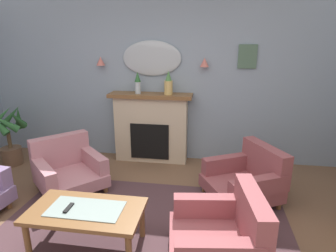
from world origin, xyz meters
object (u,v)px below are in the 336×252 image
Objects in this scene: wall_mirror at (152,58)px; armchair_beside_couch at (223,233)px; mantel_vase_centre at (138,82)px; tv_remote at (69,208)px; framed_picture at (247,57)px; potted_plant_tall_palm at (8,134)px; armchair_near_fireplace at (68,168)px; armchair_by_coffee_table at (247,178)px; wall_sconce_left at (101,61)px; wall_sconce_right at (205,62)px; mantel_vase_left at (168,84)px; coffee_table at (86,214)px; fireplace at (151,128)px.

armchair_beside_couch is at bearing -64.02° from wall_mirror.
tv_remote is at bearing -93.13° from mantel_vase_centre.
framed_picture is 0.36× the size of potted_plant_tall_palm.
armchair_near_fireplace is (-2.44, -1.30, -1.44)m from framed_picture.
tv_remote is at bearing -146.22° from armchair_by_coffee_table.
wall_sconce_left is 1.00× the size of wall_sconce_right.
mantel_vase_left is at bearing 138.84° from armchair_by_coffee_table.
coffee_table is 1.19× the size of armchair_beside_couch.
armchair_near_fireplace is (-2.09, 1.08, 0.00)m from armchair_beside_couch.
wall_mirror reaches higher than wall_sconce_right.
mantel_vase_left is 0.33× the size of armchair_near_fireplace.
wall_sconce_right is 0.14× the size of potted_plant_tall_palm.
mantel_vase_left reaches higher than potted_plant_tall_palm.
wall_sconce_right reaches higher than armchair_beside_couch.
mantel_vase_left is (0.30, -0.03, 0.75)m from fireplace.
mantel_vase_centre is at bearing -173.48° from wall_sconce_right.
fireplace is at bearing -174.23° from framed_picture.
wall_sconce_right is at bearing 63.61° from tv_remote.
armchair_near_fireplace is at bearing -137.93° from mantel_vase_left.
framed_picture reaches higher than fireplace.
framed_picture is 3.30m from tv_remote.
framed_picture is 2.80m from armchair_beside_couch.
potted_plant_tall_palm reaches higher than armchair_near_fireplace.
wall_sconce_left is 0.12× the size of armchair_near_fireplace.
armchair_by_coffee_table is at bearing -26.33° from wall_sconce_left.
wall_mirror is (0.20, 0.17, 0.37)m from mantel_vase_centre.
fireplace is 1.36× the size of potted_plant_tall_palm.
armchair_near_fireplace is (-0.94, -1.29, -1.40)m from wall_mirror.
tv_remote is (-0.32, -2.41, -1.26)m from wall_mirror.
wall_sconce_left is 2.94m from armchair_by_coffee_table.
armchair_beside_couch is 1.20m from armchair_by_coffee_table.
wall_sconce_right reaches higher than mantel_vase_centre.
wall_sconce_right is at bearing 97.40° from armchair_beside_couch.
armchair_beside_couch reaches higher than tv_remote.
armchair_by_coffee_table is at bearing 73.89° from armchair_beside_couch.
wall_sconce_left is at bearing 174.04° from mantel_vase_left.
mantel_vase_centre is 2.19× the size of tv_remote.
armchair_near_fireplace is (-0.94, -1.14, -0.27)m from fireplace.
wall_mirror is at bearing -179.62° from framed_picture.
wall_sconce_left is at bearing -176.63° from wall_mirror.
coffee_table is 0.18m from tv_remote.
armchair_beside_couch is 0.81× the size of armchair_near_fireplace.
potted_plant_tall_palm is (-3.11, -0.62, -1.13)m from wall_sconce_right.
armchair_beside_couch is 3.82m from potted_plant_tall_palm.
mantel_vase_centre is 0.45m from wall_mirror.
wall_sconce_left is 0.13× the size of armchair_by_coffee_table.
wall_sconce_left is at bearing 106.41° from coffee_table.
wall_sconce_right is 2.85m from coffee_table.
wall_mirror reaches higher than potted_plant_tall_palm.
wall_mirror is 2.73m from coffee_table.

